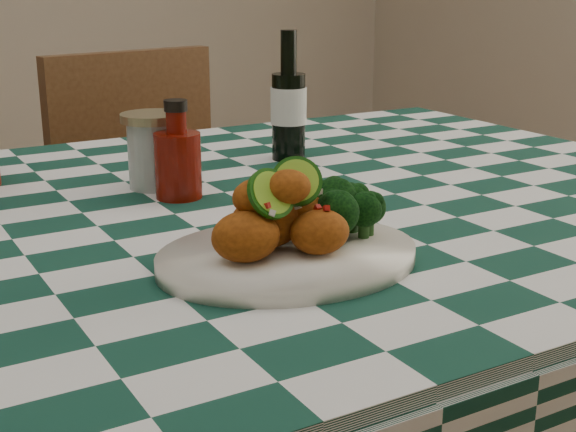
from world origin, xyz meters
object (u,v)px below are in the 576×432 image
plate (288,257)px  mason_jar (154,151)px  fried_chicken_pile (284,211)px  ketchup_bottle (177,150)px  beer_bottle (289,96)px  wooden_chair_right (179,261)px

plate → mason_jar: 0.38m
plate → mason_jar: size_ratio=2.64×
fried_chicken_pile → mason_jar: mason_jar is taller
ketchup_bottle → mason_jar: size_ratio=1.25×
fried_chicken_pile → mason_jar: bearing=90.0°
ketchup_bottle → beer_bottle: size_ratio=0.64×
mason_jar → wooden_chair_right: bearing=65.2°
beer_bottle → wooden_chair_right: 0.64m
wooden_chair_right → mason_jar: bearing=-123.9°
fried_chicken_pile → wooden_chair_right: (0.25, 0.91, -0.39)m
plate → wooden_chair_right: bearing=75.2°
wooden_chair_right → beer_bottle: bearing=-97.1°
plate → fried_chicken_pile: size_ratio=2.11×
plate → fried_chicken_pile: 0.05m
mason_jar → fried_chicken_pile: bearing=-90.0°
ketchup_bottle → mason_jar: bearing=97.3°
plate → beer_bottle: 0.52m
beer_bottle → plate: bearing=-120.2°
fried_chicken_pile → plate: bearing=0.0°
ketchup_bottle → mason_jar: 0.07m
wooden_chair_right → plate: bearing=-113.9°
mason_jar → beer_bottle: 0.27m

